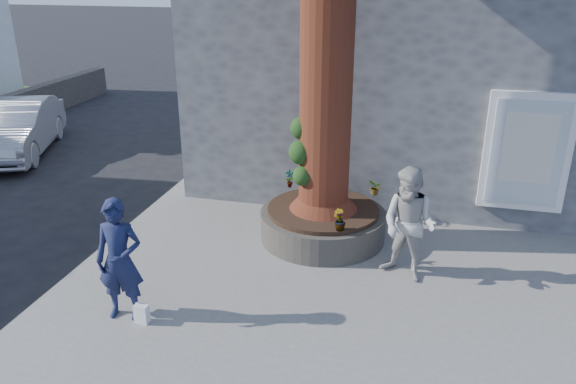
% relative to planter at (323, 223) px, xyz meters
% --- Properties ---
extents(ground, '(120.00, 120.00, 0.00)m').
position_rel_planter_xyz_m(ground, '(-0.80, -2.00, -0.41)').
color(ground, black).
rests_on(ground, ground).
extents(pavement, '(9.00, 8.00, 0.12)m').
position_rel_planter_xyz_m(pavement, '(0.70, -1.00, -0.35)').
color(pavement, slate).
rests_on(pavement, ground).
extents(yellow_line, '(0.10, 30.00, 0.01)m').
position_rel_planter_xyz_m(yellow_line, '(-3.85, -1.00, -0.41)').
color(yellow_line, yellow).
rests_on(yellow_line, ground).
extents(stone_shop, '(10.30, 8.30, 6.30)m').
position_rel_planter_xyz_m(stone_shop, '(1.70, 5.20, 2.75)').
color(stone_shop, '#4D4F52').
rests_on(stone_shop, ground).
extents(planter, '(2.30, 2.30, 0.60)m').
position_rel_planter_xyz_m(planter, '(0.00, 0.00, 0.00)').
color(planter, black).
rests_on(planter, pavement).
extents(man, '(0.72, 0.54, 1.81)m').
position_rel_planter_xyz_m(man, '(-2.28, -3.18, 0.61)').
color(man, '#171D3F').
rests_on(man, pavement).
extents(woman, '(1.12, 1.01, 1.87)m').
position_rel_planter_xyz_m(woman, '(1.57, -1.08, 0.64)').
color(woman, '#AEACA7').
rests_on(woman, pavement).
extents(shopping_bag, '(0.21, 0.13, 0.28)m').
position_rel_planter_xyz_m(shopping_bag, '(-1.97, -3.28, -0.15)').
color(shopping_bag, white).
rests_on(shopping_bag, pavement).
extents(car_silver, '(3.05, 4.64, 1.44)m').
position_rel_planter_xyz_m(car_silver, '(-9.10, 3.26, 0.31)').
color(car_silver, '#9B9EA2').
rests_on(car_silver, ground).
extents(plant_a, '(0.23, 0.20, 0.36)m').
position_rel_planter_xyz_m(plant_a, '(-0.85, 0.85, 0.49)').
color(plant_a, gray).
rests_on(plant_a, planter).
extents(plant_b, '(0.27, 0.27, 0.36)m').
position_rel_planter_xyz_m(plant_b, '(0.42, -0.84, 0.49)').
color(plant_b, gray).
rests_on(plant_b, planter).
extents(plant_c, '(0.19, 0.19, 0.33)m').
position_rel_planter_xyz_m(plant_c, '(0.45, -0.85, 0.47)').
color(plant_c, gray).
rests_on(plant_c, planter).
extents(plant_d, '(0.30, 0.32, 0.30)m').
position_rel_planter_xyz_m(plant_d, '(0.85, 0.85, 0.46)').
color(plant_d, gray).
rests_on(plant_d, planter).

